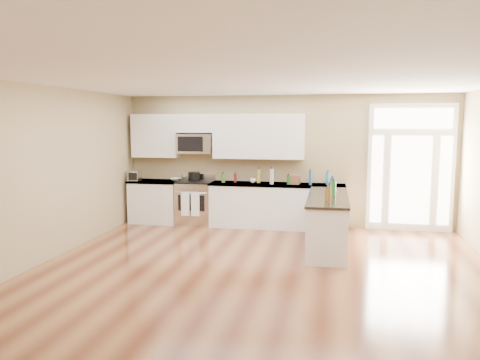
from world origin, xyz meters
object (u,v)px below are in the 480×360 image
object	(u,v)px
stockpot	(194,176)
toaster_oven	(135,176)
peninsula_cabinet	(327,224)
kitchen_range	(195,202)

from	to	relation	value
stockpot	toaster_oven	bearing A→B (deg)	-169.39
stockpot	toaster_oven	distance (m)	1.31
peninsula_cabinet	stockpot	bearing A→B (deg)	152.01
peninsula_cabinet	toaster_oven	bearing A→B (deg)	162.69
peninsula_cabinet	stockpot	world-z (taller)	stockpot
peninsula_cabinet	kitchen_range	xyz separation A→B (m)	(-2.86, 1.45, 0.05)
peninsula_cabinet	toaster_oven	distance (m)	4.45
toaster_oven	stockpot	bearing A→B (deg)	15.07
kitchen_range	stockpot	xyz separation A→B (m)	(-0.06, 0.10, 0.57)
toaster_oven	peninsula_cabinet	bearing A→B (deg)	-12.85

